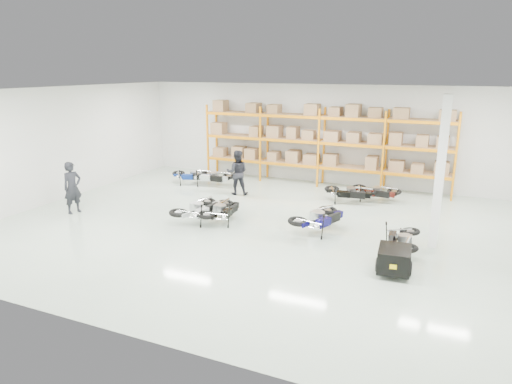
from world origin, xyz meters
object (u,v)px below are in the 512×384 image
at_px(moto_back_b, 212,174).
at_px(person_back, 237,172).
at_px(moto_silver_left, 198,205).
at_px(moto_back_c, 350,189).
at_px(moto_back_d, 375,189).
at_px(moto_black_far_left, 222,207).
at_px(moto_blue_centre, 319,214).
at_px(person_left, 72,188).
at_px(moto_back_a, 193,173).
at_px(trailer, 394,259).
at_px(moto_touring_right, 402,236).

height_order(moto_back_b, person_back, person_back).
height_order(moto_silver_left, moto_back_c, moto_silver_left).
bearing_deg(moto_back_d, moto_silver_left, 137.44).
distance_m(moto_back_b, moto_back_d, 7.25).
distance_m(moto_silver_left, person_back, 3.77).
xyz_separation_m(moto_black_far_left, moto_back_c, (3.52, 4.17, -0.00)).
bearing_deg(moto_back_b, moto_back_c, -93.69).
distance_m(moto_blue_centre, person_left, 9.03).
distance_m(moto_blue_centre, moto_back_a, 8.11).
bearing_deg(moto_black_far_left, person_left, 11.16).
distance_m(moto_back_a, moto_back_b, 0.97).
bearing_deg(person_left, trailer, -78.30).
xyz_separation_m(moto_back_c, person_left, (-9.03, -5.43, 0.42)).
xyz_separation_m(trailer, moto_back_b, (-8.84, 6.26, 0.13)).
bearing_deg(moto_back_a, moto_black_far_left, -157.30).
bearing_deg(moto_silver_left, moto_touring_right, -172.58).
bearing_deg(moto_blue_centre, moto_back_c, -71.97).
bearing_deg(moto_black_far_left, person_back, -74.03).
xyz_separation_m(moto_blue_centre, moto_black_far_left, (-3.36, -0.42, -0.05)).
xyz_separation_m(trailer, moto_back_c, (-2.51, 6.08, 0.12)).
height_order(moto_silver_left, moto_back_a, moto_silver_left).
bearing_deg(moto_silver_left, moto_back_d, -128.02).
distance_m(moto_silver_left, moto_black_far_left, 0.83).
bearing_deg(moto_back_b, moto_back_a, 92.76).
height_order(moto_blue_centre, moto_touring_right, moto_blue_centre).
xyz_separation_m(moto_back_a, moto_back_b, (0.97, 0.08, 0.02)).
height_order(trailer, moto_back_b, moto_back_b).
relative_size(moto_black_far_left, moto_back_d, 1.05).
distance_m(moto_silver_left, person_left, 4.84).
xyz_separation_m(moto_back_c, moto_back_d, (0.91, 0.62, -0.02)).
relative_size(moto_blue_centre, moto_back_c, 1.10).
bearing_deg(moto_touring_right, moto_silver_left, 176.66).
relative_size(moto_silver_left, moto_back_a, 1.09).
xyz_separation_m(moto_silver_left, trailer, (6.82, -1.67, -0.16)).
height_order(moto_back_c, moto_back_d, moto_back_c).
xyz_separation_m(moto_silver_left, moto_back_a, (-2.99, 4.51, -0.05)).
xyz_separation_m(moto_silver_left, moto_black_far_left, (0.79, 0.25, -0.04)).
height_order(trailer, person_left, person_left).
bearing_deg(person_left, moto_back_d, -43.72).
bearing_deg(moto_touring_right, moto_back_c, 116.50).
bearing_deg(moto_back_a, moto_touring_right, -133.87).
height_order(moto_back_b, moto_back_d, moto_back_b).
distance_m(moto_touring_right, moto_back_d, 5.35).
xyz_separation_m(moto_blue_centre, moto_back_c, (0.16, 3.74, -0.05)).
xyz_separation_m(trailer, person_left, (-11.54, 0.66, 0.54)).
relative_size(moto_back_c, person_left, 0.92).
distance_m(moto_black_far_left, moto_back_b, 5.18).
distance_m(trailer, person_back, 8.98).
relative_size(moto_blue_centre, trailer, 1.13).
bearing_deg(person_left, moto_back_c, -44.04).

